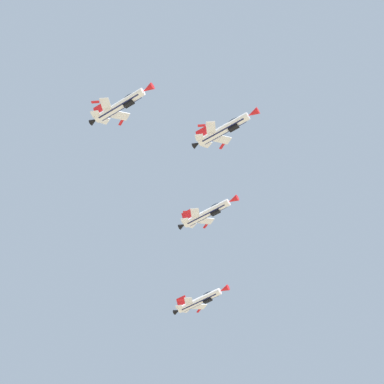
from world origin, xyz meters
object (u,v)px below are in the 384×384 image
object	(u,v)px
fighter_jet_right_wing	(121,105)
fighter_jet_lead	(225,129)
fighter_jet_left_wing	(208,213)
fighter_jet_left_outer	(200,300)

from	to	relation	value
fighter_jet_right_wing	fighter_jet_lead	bearing A→B (deg)	135.09
fighter_jet_left_wing	fighter_jet_left_outer	xyz separation A→B (m)	(-8.78, 22.91, -3.43)
fighter_jet_right_wing	fighter_jet_left_outer	size ratio (longest dim) A/B	1.00
fighter_jet_right_wing	fighter_jet_left_wing	bearing A→B (deg)	179.07
fighter_jet_left_outer	fighter_jet_left_wing	bearing A→B (deg)	36.01
fighter_jet_lead	fighter_jet_left_wing	bearing A→B (deg)	-139.58
fighter_jet_lead	fighter_jet_right_wing	distance (m)	22.30
fighter_jet_left_wing	fighter_jet_right_wing	bearing A→B (deg)	-0.93
fighter_jet_lead	fighter_jet_left_outer	world-z (taller)	fighter_jet_lead
fighter_jet_lead	fighter_jet_right_wing	size ratio (longest dim) A/B	1.00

